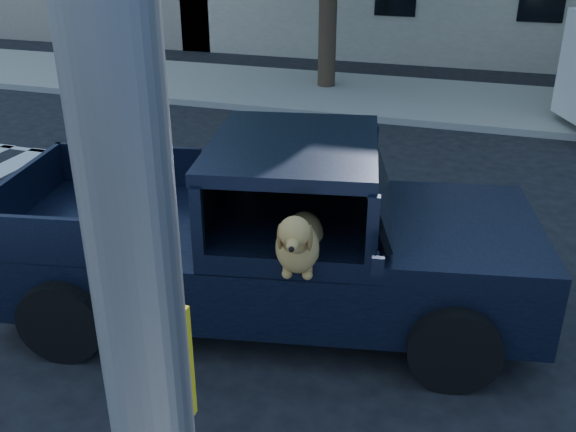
{
  "coord_description": "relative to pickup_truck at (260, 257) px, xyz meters",
  "views": [
    {
      "loc": [
        0.12,
        -6.06,
        3.98
      ],
      "look_at": [
        -1.63,
        -0.72,
        1.38
      ],
      "focal_mm": 40.0,
      "sensor_mm": 36.0,
      "label": 1
    }
  ],
  "objects": [
    {
      "name": "ground",
      "position": [
        2.06,
        0.37,
        -0.67
      ],
      "size": [
        120.0,
        120.0,
        0.0
      ],
      "primitive_type": "plane",
      "color": "black",
      "rests_on": "ground"
    },
    {
      "name": "far_sidewalk",
      "position": [
        2.06,
        9.57,
        -0.6
      ],
      "size": [
        60.0,
        4.0,
        0.15
      ],
      "primitive_type": "cube",
      "color": "gray",
      "rests_on": "ground"
    },
    {
      "name": "pickup_truck",
      "position": [
        0.0,
        0.0,
        0.0
      ],
      "size": [
        5.86,
        3.3,
        1.98
      ],
      "rotation": [
        0.0,
        0.0,
        0.2
      ],
      "color": "black",
      "rests_on": "ground"
    }
  ]
}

